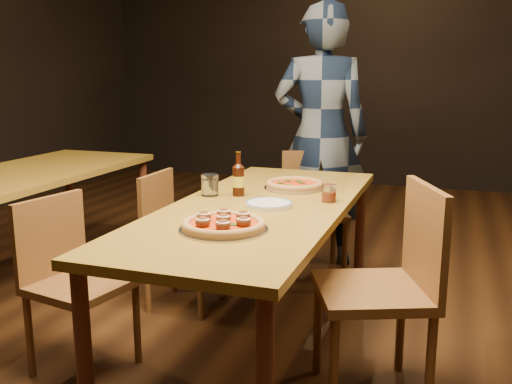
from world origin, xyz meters
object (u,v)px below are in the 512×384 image
(chair_end, at_px, (315,212))
(amber_glass, at_px, (329,193))
(chair_main_nw, at_px, (81,284))
(beer_bottle, at_px, (238,180))
(plate_stack, at_px, (269,204))
(pizza_meatball, at_px, (223,224))
(water_glass, at_px, (210,185))
(chair_main_e, at_px, (372,289))
(table_left, at_px, (17,184))
(table_main, at_px, (259,219))
(pizza_margherita, at_px, (294,185))
(chair_main_sw, at_px, (185,238))
(diner, at_px, (321,136))

(chair_end, bearing_deg, amber_glass, -97.45)
(chair_main_nw, distance_m, beer_bottle, 0.90)
(plate_stack, height_order, beer_bottle, beer_bottle)
(pizza_meatball, bearing_deg, amber_glass, 65.31)
(pizza_meatball, bearing_deg, water_glass, 118.46)
(chair_main_e, distance_m, pizza_meatball, 0.68)
(water_glass, xyz_separation_m, amber_glass, (0.60, 0.06, -0.01))
(table_left, relative_size, water_glass, 18.36)
(beer_bottle, xyz_separation_m, water_glass, (-0.14, -0.05, -0.02))
(table_main, relative_size, beer_bottle, 9.06)
(chair_end, height_order, pizza_margherita, chair_end)
(plate_stack, height_order, water_glass, water_glass)
(chair_main_sw, relative_size, pizza_meatball, 2.31)
(chair_main_nw, distance_m, pizza_meatball, 0.80)
(plate_stack, bearing_deg, beer_bottle, 140.94)
(pizza_margherita, bearing_deg, chair_main_sw, -177.76)
(plate_stack, bearing_deg, pizza_meatball, -96.27)
(pizza_margherita, distance_m, water_glass, 0.48)
(table_main, bearing_deg, chair_end, 90.30)
(chair_main_nw, bearing_deg, chair_main_sw, 2.89)
(table_main, bearing_deg, water_glass, 161.52)
(chair_main_sw, xyz_separation_m, pizza_meatball, (0.60, -0.86, 0.36))
(pizza_margherita, bearing_deg, chair_main_e, -51.08)
(chair_main_sw, relative_size, beer_bottle, 3.75)
(chair_end, distance_m, diner, 0.56)
(amber_glass, bearing_deg, water_glass, -173.98)
(table_left, height_order, diner, diner)
(table_main, bearing_deg, plate_stack, -28.48)
(table_left, xyz_separation_m, chair_main_nw, (0.99, -0.75, -0.26))
(chair_end, bearing_deg, pizza_meatball, -113.68)
(chair_main_sw, height_order, water_glass, water_glass)
(beer_bottle, relative_size, diner, 0.12)
(pizza_margherita, bearing_deg, chair_end, 94.78)
(pizza_margherita, bearing_deg, water_glass, -138.93)
(chair_main_nw, bearing_deg, amber_glass, -48.02)
(table_left, xyz_separation_m, pizza_margherita, (1.76, 0.11, 0.09))
(chair_main_nw, xyz_separation_m, chair_end, (0.70, 1.63, 0.01))
(table_left, bearing_deg, chair_end, 27.47)
(chair_end, relative_size, pizza_margherita, 2.63)
(table_main, xyz_separation_m, beer_bottle, (-0.16, 0.15, 0.15))
(table_main, height_order, plate_stack, plate_stack)
(table_left, xyz_separation_m, plate_stack, (1.76, -0.33, 0.08))
(chair_main_nw, height_order, pizza_meatball, chair_main_nw)
(plate_stack, bearing_deg, chair_main_e, -20.80)
(chair_main_sw, bearing_deg, diner, -27.88)
(chair_main_nw, distance_m, diner, 2.07)
(pizza_margherita, bearing_deg, chair_main_nw, -131.67)
(pizza_meatball, height_order, diner, diner)
(water_glass, bearing_deg, table_left, 171.88)
(chair_main_sw, height_order, diner, diner)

